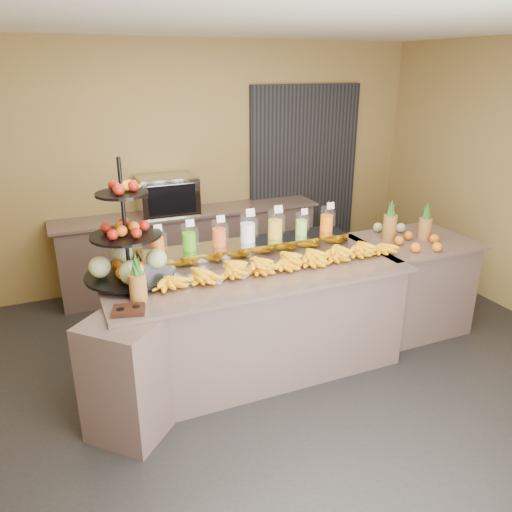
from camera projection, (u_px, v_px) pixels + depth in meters
ground at (270, 385)px, 4.17m from camera, size 6.00×6.00×0.00m
room_envelope at (254, 144)px, 4.25m from camera, size 6.04×5.02×2.82m
buffet_counter at (245, 325)px, 4.19m from camera, size 2.75×1.25×0.93m
right_counter at (408, 284)px, 4.98m from camera, size 1.08×0.88×0.93m
back_ledge at (192, 249)px, 5.94m from camera, size 3.10×0.55×0.93m
pitcher_tray at (248, 250)px, 4.33m from camera, size 1.85×0.30×0.15m
juice_pitcher_orange_a at (158, 243)px, 3.98m from camera, size 0.11×0.12×0.27m
juice_pitcher_green at (189, 239)px, 4.08m from camera, size 0.12×0.12×0.29m
juice_pitcher_orange_b at (219, 235)px, 4.17m from camera, size 0.12×0.12×0.29m
juice_pitcher_milk at (248, 230)px, 4.26m from camera, size 0.13×0.14×0.32m
juice_pitcher_lemon at (275, 226)px, 4.36m from camera, size 0.13×0.14×0.32m
juice_pitcher_lime at (301, 225)px, 4.46m from camera, size 0.11×0.11×0.26m
juice_pitcher_orange_c at (327, 221)px, 4.55m from camera, size 0.12×0.13×0.29m
banana_heap at (284, 259)px, 4.11m from camera, size 2.16×0.20×0.18m
fruit_stand at (134, 251)px, 3.82m from camera, size 0.75×0.75×0.96m
condiment_caddy at (129, 310)px, 3.39m from camera, size 0.25×0.21×0.03m
pineapple_left_a at (138, 284)px, 3.50m from camera, size 0.12×0.12×0.37m
pineapple_left_b at (134, 248)px, 4.15m from camera, size 0.13×0.13×0.41m
right_fruit_pile at (412, 235)px, 4.70m from camera, size 0.47×0.45×0.25m
oven_warmer at (167, 195)px, 5.61m from camera, size 0.65×0.45×0.43m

